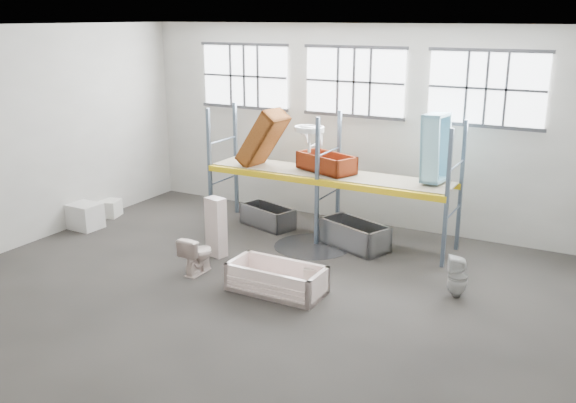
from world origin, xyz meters
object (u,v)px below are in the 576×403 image
Objects in this scene: steel_tub_left at (268,216)px; rust_tub_flat at (326,163)px; bathtub_beige at (277,278)px; toilet_white at (458,276)px; bucket at (231,280)px; cistern_tall at (216,227)px; blue_tub_upright at (436,148)px; carton_near at (85,216)px; steel_tub_right at (354,235)px; toilet_beige at (197,254)px.

steel_tub_left is 2.22m from rust_tub_flat.
toilet_white reaches higher than bathtub_beige.
steel_tub_left is at bearing 109.39° from bucket.
cistern_tall is 5.14m from blue_tub_upright.
toilet_white reaches higher than carton_near.
blue_tub_upright reaches higher than steel_tub_right.
rust_tub_flat is (-3.73, 2.01, 1.41)m from toilet_white.
bathtub_beige is at bearing -57.29° from steel_tub_left.
bathtub_beige is 3.84m from rust_tub_flat.
toilet_white reaches higher than steel_tub_left.
bathtub_beige is 5.99× the size of bucket.
cistern_tall reaches higher than carton_near.
toilet_white is 4.38m from bucket.
cistern_tall is (-0.21, 1.00, 0.26)m from toilet_beige.
bathtub_beige is 2.41m from cistern_tall.
rust_tub_flat is 4.07m from bucket.
blue_tub_upright is at bearing 53.65° from bucket.
blue_tub_upright reaches higher than rust_tub_flat.
steel_tub_left reaches higher than bucket.
bathtub_beige is 0.94m from bucket.
rust_tub_flat is at bearing 100.01° from bathtub_beige.
steel_tub_right is at bearing 83.46° from bathtub_beige.
bucket is (1.03, -0.28, -0.25)m from toilet_beige.
rust_tub_flat reaches higher than steel_tub_right.
toilet_beige is 5.25m from toilet_white.
toilet_beige reaches higher than steel_tub_left.
bathtub_beige is 3.46m from toilet_white.
rust_tub_flat is at bearing 71.76° from cistern_tall.
rust_tub_flat is at bearing 3.24° from steel_tub_left.
bathtub_beige is 1.32× the size of steel_tub_left.
carton_near is (-6.14, 1.04, 0.04)m from bathtub_beige.
carton_near is (-5.24, 1.28, 0.16)m from bucket.
rust_tub_flat is at bearing 85.31° from bucket.
cistern_tall is at bearing 133.83° from bucket.
cistern_tall is 3.09m from rust_tub_flat.
steel_tub_left is at bearing -176.76° from rust_tub_flat.
toilet_white reaches higher than bucket.
toilet_white is 4.46m from rust_tub_flat.
toilet_white is at bearing 18.68° from cistern_tall.
cistern_tall is at bearing 154.14° from bathtub_beige.
steel_tub_right is at bearing -24.85° from rust_tub_flat.
steel_tub_left is at bearing -129.53° from toilet_white.
toilet_beige is 1.06m from cistern_tall.
rust_tub_flat reaches higher than bucket.
rust_tub_flat is (1.58, 0.09, 1.56)m from steel_tub_left.
rust_tub_flat is 2.62m from blue_tub_upright.
toilet_beige is 1.10× the size of carton_near.
rust_tub_flat reaches higher than carton_near.
toilet_white is (5.06, 1.41, 0.00)m from toilet_beige.
bathtub_beige is 4.01m from steel_tub_left.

